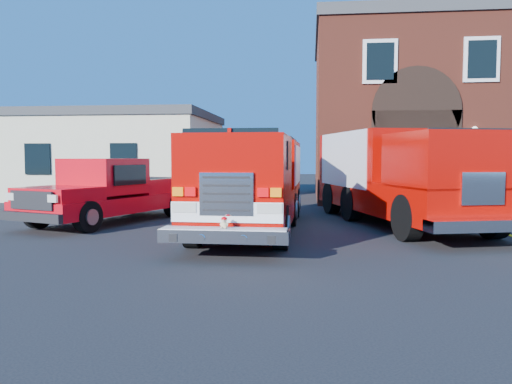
# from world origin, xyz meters

# --- Properties ---
(ground) EXTENTS (100.00, 100.00, 0.00)m
(ground) POSITION_xyz_m (0.00, 0.00, 0.00)
(ground) COLOR black
(ground) RESTS_ON ground
(parking_stripe_mid) EXTENTS (0.12, 3.00, 0.01)m
(parking_stripe_mid) POSITION_xyz_m (6.50, 4.00, 0.00)
(parking_stripe_mid) COLOR yellow
(parking_stripe_mid) RESTS_ON ground
(parking_stripe_far) EXTENTS (0.12, 3.00, 0.01)m
(parking_stripe_far) POSITION_xyz_m (6.50, 7.00, 0.00)
(parking_stripe_far) COLOR yellow
(parking_stripe_far) RESTS_ON ground
(fire_station) EXTENTS (15.20, 10.20, 8.45)m
(fire_station) POSITION_xyz_m (8.99, 13.98, 4.25)
(fire_station) COLOR maroon
(fire_station) RESTS_ON ground
(side_building) EXTENTS (10.20, 8.20, 4.35)m
(side_building) POSITION_xyz_m (-9.00, 13.00, 2.20)
(side_building) COLOR beige
(side_building) RESTS_ON ground
(fire_engine) EXTENTS (2.60, 8.84, 2.71)m
(fire_engine) POSITION_xyz_m (-0.40, 1.80, 1.40)
(fire_engine) COLOR black
(fire_engine) RESTS_ON ground
(pickup_truck) EXTENTS (4.18, 6.60, 2.04)m
(pickup_truck) POSITION_xyz_m (-5.13, 3.01, 0.96)
(pickup_truck) COLOR black
(pickup_truck) RESTS_ON ground
(secondary_truck) EXTENTS (5.00, 9.36, 2.90)m
(secondary_truck) POSITION_xyz_m (3.92, 3.57, 1.58)
(secondary_truck) COLOR black
(secondary_truck) RESTS_ON ground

